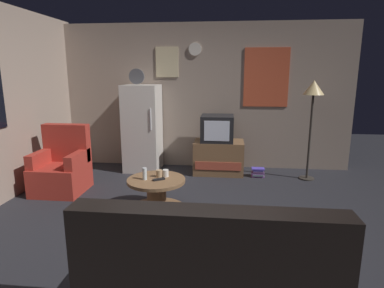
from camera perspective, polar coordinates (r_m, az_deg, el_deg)
name	(u,v)px	position (r m, az deg, el deg)	size (l,w,h in m)	color
ground_plane	(186,225)	(3.84, -1.01, -13.98)	(12.00, 12.00, 0.00)	#232328
wall_with_art	(203,97)	(5.89, 2.03, 8.33)	(5.20, 0.12, 2.55)	gray
fridge	(143,128)	(5.76, -8.69, 2.83)	(0.60, 0.62, 1.77)	silver
tv_stand	(219,157)	(5.60, 4.70, -2.32)	(0.84, 0.53, 0.56)	brown
crt_tv	(217,128)	(5.49, 4.46, 2.76)	(0.54, 0.51, 0.44)	black
standing_lamp	(313,95)	(5.42, 20.54, 8.00)	(0.32, 0.32, 1.59)	#332D28
coffee_table	(157,195)	(4.12, -6.25, -8.93)	(0.72, 0.72, 0.43)	brown
wine_glass	(145,174)	(4.01, -8.32, -5.19)	(0.05, 0.05, 0.15)	silver
mug_ceramic_white	(166,173)	(4.11, -4.67, -5.13)	(0.08, 0.08, 0.09)	silver
mug_ceramic_tan	(159,173)	(4.10, -5.79, -5.17)	(0.08, 0.08, 0.09)	tan
remote_control	(159,179)	(3.99, -5.85, -6.19)	(0.15, 0.04, 0.02)	black
armchair	(62,168)	(5.11, -21.88, -4.00)	(0.68, 0.68, 0.96)	#A52D23
couch	(209,277)	(2.45, 3.02, -22.38)	(1.70, 0.80, 0.92)	black
book_stack	(258,172)	(5.55, 11.50, -4.93)	(0.21, 0.17, 0.15)	#A85FBC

